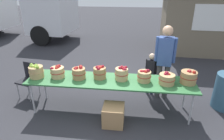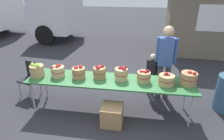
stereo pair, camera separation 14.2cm
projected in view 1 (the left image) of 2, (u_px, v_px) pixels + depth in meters
ground_plane at (110, 110)px, 4.47m from camera, size 40.00×40.00×0.00m
market_table at (110, 81)px, 4.17m from camera, size 3.50×0.76×0.75m
apple_basket_green_0 at (36, 71)px, 4.24m from camera, size 0.32×0.32×0.31m
apple_basket_red_0 at (57, 72)px, 4.24m from camera, size 0.30×0.30×0.28m
apple_basket_red_1 at (79, 73)px, 4.19m from camera, size 0.30×0.30×0.28m
apple_basket_red_2 at (100, 72)px, 4.20m from camera, size 0.28×0.28×0.29m
apple_basket_red_3 at (122, 74)px, 4.13m from camera, size 0.29×0.29×0.30m
apple_basket_red_4 at (144, 76)px, 4.07m from camera, size 0.29×0.29×0.27m
apple_basket_red_5 at (167, 79)px, 3.97m from camera, size 0.33×0.33×0.26m
apple_basket_red_6 at (189, 77)px, 3.99m from camera, size 0.34×0.34×0.31m
vendor_adult at (165, 57)px, 4.56m from camera, size 0.46×0.29×1.78m
child_customer at (151, 71)px, 4.88m from camera, size 0.27×0.20×1.08m
food_kiosk at (202, 16)px, 7.97m from camera, size 3.64×3.07×2.74m
folding_chair at (29, 77)px, 4.83m from camera, size 0.49×0.49×0.86m
produce_crate at (113, 115)px, 3.96m from camera, size 0.41×0.41×0.41m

